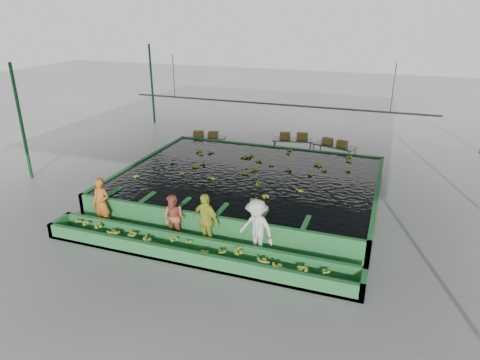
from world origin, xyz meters
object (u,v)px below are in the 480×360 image
(worker_c, at_px, (205,220))
(packing_table_left, at_px, (208,144))
(flotation_tank, at_px, (248,184))
(box_stack_left, at_px, (206,136))
(worker_d, at_px, (257,228))
(worker_b, at_px, (174,218))
(packing_table_right, at_px, (334,154))
(box_stack_mid, at_px, (293,139))
(packing_table_mid, at_px, (292,148))
(sorting_trough, at_px, (194,251))
(worker_a, at_px, (101,203))
(box_stack_right, at_px, (335,145))

(worker_c, relative_size, packing_table_left, 0.98)
(flotation_tank, xyz_separation_m, box_stack_left, (-3.89, 4.55, 0.38))
(worker_c, relative_size, worker_d, 0.97)
(worker_b, relative_size, box_stack_left, 1.23)
(packing_table_right, bearing_deg, box_stack_mid, 168.29)
(packing_table_mid, bearing_deg, packing_table_right, -9.92)
(sorting_trough, height_order, packing_table_right, packing_table_right)
(worker_a, bearing_deg, worker_d, 2.28)
(worker_c, distance_m, box_stack_right, 9.66)
(worker_c, xyz_separation_m, box_stack_mid, (0.52, 9.71, 0.01))
(sorting_trough, relative_size, worker_d, 5.42)
(worker_a, relative_size, box_stack_left, 1.40)
(worker_a, height_order, box_stack_left, worker_a)
(worker_d, bearing_deg, box_stack_right, 103.24)
(flotation_tank, xyz_separation_m, box_stack_right, (2.67, 4.99, 0.48))
(worker_c, height_order, box_stack_mid, worker_c)
(worker_b, bearing_deg, sorting_trough, -32.90)
(packing_table_mid, height_order, box_stack_right, box_stack_right)
(flotation_tank, relative_size, packing_table_mid, 5.01)
(worker_a, bearing_deg, box_stack_right, 57.42)
(flotation_tank, relative_size, packing_table_right, 4.89)
(worker_d, xyz_separation_m, box_stack_left, (-5.59, 8.85, -0.09))
(worker_d, relative_size, box_stack_right, 1.49)
(worker_a, relative_size, packing_table_mid, 0.89)
(worker_a, distance_m, worker_c, 3.84)
(worker_d, distance_m, box_stack_left, 10.47)
(flotation_tank, distance_m, box_stack_right, 5.68)
(box_stack_left, bearing_deg, box_stack_right, 3.82)
(flotation_tank, distance_m, sorting_trough, 5.10)
(worker_a, xyz_separation_m, packing_table_right, (6.47, 9.28, -0.42))
(packing_table_left, xyz_separation_m, box_stack_left, (-0.10, -0.07, 0.42))
(box_stack_mid, distance_m, box_stack_right, 2.15)
(box_stack_mid, bearing_deg, worker_a, -114.18)
(flotation_tank, distance_m, packing_table_left, 5.98)
(flotation_tank, height_order, worker_b, worker_b)
(worker_a, bearing_deg, packing_table_mid, 68.09)
(packing_table_mid, distance_m, box_stack_left, 4.51)
(box_stack_left, distance_m, box_stack_right, 6.58)
(box_stack_mid, relative_size, box_stack_right, 1.13)
(flotation_tank, xyz_separation_m, packing_table_right, (2.68, 4.98, 0.02))
(sorting_trough, bearing_deg, worker_d, 25.10)
(flotation_tank, distance_m, packing_table_mid, 5.38)
(worker_a, height_order, box_stack_mid, worker_a)
(sorting_trough, xyz_separation_m, box_stack_right, (2.67, 10.09, 0.68))
(packing_table_right, bearing_deg, worker_d, -95.97)
(box_stack_right, bearing_deg, worker_a, -124.86)
(flotation_tank, bearing_deg, packing_table_mid, 84.27)
(worker_b, relative_size, worker_d, 0.85)
(worker_d, distance_m, packing_table_mid, 9.73)
(sorting_trough, relative_size, worker_c, 5.58)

